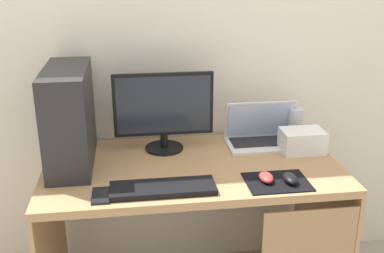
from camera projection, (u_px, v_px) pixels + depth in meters
wall_back at (182, 29)px, 2.25m from camera, size 4.00×0.05×2.60m
desk at (196, 197)px, 2.13m from camera, size 1.32×0.69×0.76m
pc_tower at (69, 117)px, 2.02m from camera, size 0.18×0.47×0.44m
monitor at (164, 111)px, 2.17m from camera, size 0.47×0.18×0.38m
laptop at (262, 135)px, 2.30m from camera, size 0.36×0.22×0.21m
speaker at (295, 124)px, 2.34m from camera, size 0.07×0.07×0.16m
projector at (302, 141)px, 2.20m from camera, size 0.20×0.14×0.11m
keyboard at (163, 188)px, 1.84m from camera, size 0.42×0.14×0.02m
mousepad at (277, 182)px, 1.91m from camera, size 0.26×0.20×0.00m
mouse_left at (266, 177)px, 1.91m from camera, size 0.06×0.10×0.03m
mouse_right at (290, 178)px, 1.90m from camera, size 0.06×0.10×0.03m
cell_phone at (101, 196)px, 1.80m from camera, size 0.07×0.13×0.01m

